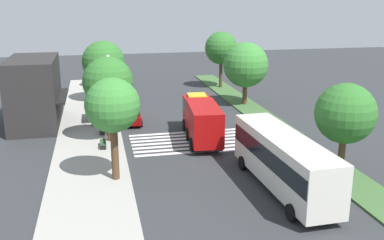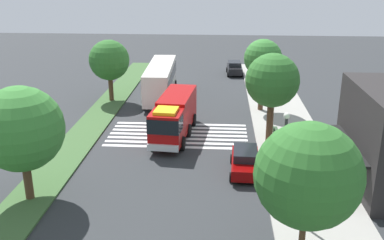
% 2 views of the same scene
% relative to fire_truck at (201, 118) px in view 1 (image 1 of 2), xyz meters
% --- Properties ---
extents(ground_plane, '(120.00, 120.00, 0.00)m').
position_rel_fire_truck_xyz_m(ground_plane, '(0.69, 0.29, -1.94)').
color(ground_plane, '#2D3033').
extents(sidewalk, '(60.00, 5.64, 0.14)m').
position_rel_fire_truck_xyz_m(sidewalk, '(0.69, 9.68, -1.87)').
color(sidewalk, '#9E9B93').
rests_on(sidewalk, ground_plane).
extents(median_strip, '(60.00, 3.00, 0.14)m').
position_rel_fire_truck_xyz_m(median_strip, '(0.69, -7.78, -1.87)').
color(median_strip, '#3D6033').
rests_on(median_strip, ground_plane).
extents(crosswalk, '(5.85, 11.82, 0.01)m').
position_rel_fire_truck_xyz_m(crosswalk, '(-0.57, 0.29, -1.94)').
color(crosswalk, silver).
rests_on(crosswalk, ground_plane).
extents(fire_truck, '(9.25, 3.34, 3.41)m').
position_rel_fire_truck_xyz_m(fire_truck, '(0.00, 0.00, 0.00)').
color(fire_truck, '#A50C0C').
rests_on(fire_truck, ground_plane).
extents(parked_car_mid, '(4.58, 2.22, 1.64)m').
position_rel_fire_truck_xyz_m(parked_car_mid, '(6.26, 5.66, -1.09)').
color(parked_car_mid, '#720505').
rests_on(parked_car_mid, ground_plane).
extents(transit_bus, '(11.41, 3.12, 3.70)m').
position_rel_fire_truck_xyz_m(transit_bus, '(-11.58, -2.67, 0.24)').
color(transit_bus, silver).
rests_on(transit_bus, ground_plane).
extents(bus_stop_shelter, '(3.50, 1.40, 2.46)m').
position_rel_fire_truck_xyz_m(bus_stop_shelter, '(7.18, 8.50, -0.06)').
color(bus_stop_shelter, '#4C4C51').
rests_on(bus_stop_shelter, sidewalk).
extents(bench_near_shelter, '(1.60, 0.50, 0.90)m').
position_rel_fire_truck_xyz_m(bench_near_shelter, '(3.18, 8.48, -1.35)').
color(bench_near_shelter, '#2D472D').
rests_on(bench_near_shelter, sidewalk).
extents(bench_west_of_shelter, '(1.60, 0.50, 0.90)m').
position_rel_fire_truck_xyz_m(bench_west_of_shelter, '(-0.84, 8.48, -1.35)').
color(bench_west_of_shelter, '#2D472D').
rests_on(bench_west_of_shelter, sidewalk).
extents(street_lamp, '(0.36, 0.36, 6.03)m').
position_rel_fire_truck_xyz_m(street_lamp, '(11.53, 7.46, 1.77)').
color(street_lamp, '#2D2D30').
rests_on(street_lamp, sidewalk).
extents(storefront_building, '(8.75, 5.18, 6.56)m').
position_rel_fire_truck_xyz_m(storefront_building, '(7.57, 14.67, 1.33)').
color(storefront_building, '#282626').
rests_on(storefront_building, ground_plane).
extents(sidewalk_tree_far_west, '(3.66, 3.66, 7.02)m').
position_rel_fire_truck_xyz_m(sidewalk_tree_far_west, '(-7.75, 7.86, 3.32)').
color(sidewalk_tree_far_west, '#513823').
rests_on(sidewalk_tree_far_west, sidewalk).
extents(sidewalk_tree_west, '(4.24, 4.24, 7.27)m').
position_rel_fire_truck_xyz_m(sidewalk_tree_west, '(0.81, 7.86, 3.30)').
color(sidewalk_tree_west, '#513823').
rests_on(sidewalk_tree_west, sidewalk).
extents(sidewalk_tree_center, '(4.95, 4.95, 7.09)m').
position_rel_fire_truck_xyz_m(sidewalk_tree_center, '(16.21, 7.86, 2.81)').
color(sidewalk_tree_center, '#513823').
rests_on(sidewalk_tree_center, sidewalk).
extents(sidewalk_tree_east, '(3.30, 3.30, 5.70)m').
position_rel_fire_truck_xyz_m(sidewalk_tree_east, '(24.44, 7.86, 2.20)').
color(sidewalk_tree_east, '#513823').
rests_on(sidewalk_tree_east, sidewalk).
extents(median_tree_far_west, '(4.20, 4.20, 6.44)m').
position_rel_fire_truck_xyz_m(median_tree_far_west, '(-10.00, -7.78, 2.51)').
color(median_tree_far_west, '#513823').
rests_on(median_tree_far_west, median_strip).
extents(median_tree_west, '(5.08, 5.08, 7.09)m').
position_rel_fire_truck_xyz_m(median_tree_west, '(11.07, -7.78, 2.73)').
color(median_tree_west, '#513823').
rests_on(median_tree_west, median_strip).
extents(median_tree_center, '(4.37, 4.37, 7.48)m').
position_rel_fire_truck_xyz_m(median_tree_center, '(21.18, -7.78, 3.46)').
color(median_tree_center, '#47301E').
rests_on(median_tree_center, median_strip).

